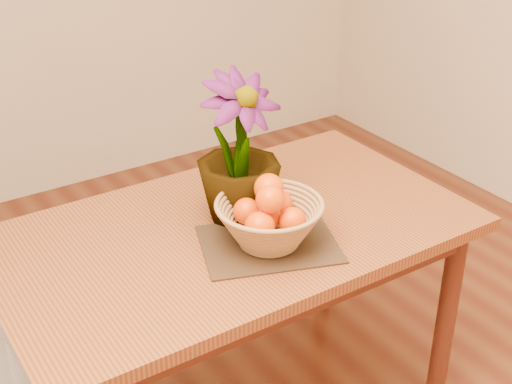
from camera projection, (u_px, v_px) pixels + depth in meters
table at (233, 251)px, 2.14m from camera, size 1.40×0.80×0.75m
placemat at (269, 244)px, 2.00m from camera, size 0.45×0.39×0.01m
wicker_basket at (269, 225)px, 1.97m from camera, size 0.30×0.30×0.12m
orange_pile at (269, 209)px, 1.95m from camera, size 0.20×0.19×0.15m
potted_plant at (239, 150)px, 2.04m from camera, size 0.29×0.29×0.44m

